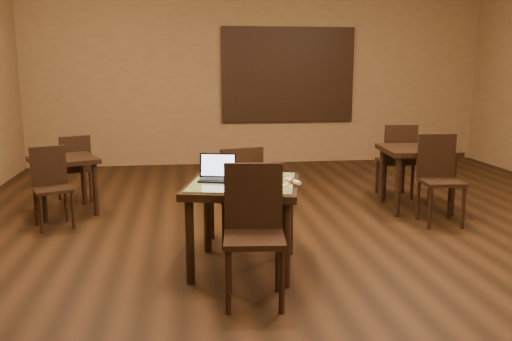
{
  "coord_description": "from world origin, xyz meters",
  "views": [
    {
      "loc": [
        -1.36,
        -4.47,
        1.72
      ],
      "look_at": [
        -0.76,
        -0.05,
        0.85
      ],
      "focal_mm": 38.0,
      "sensor_mm": 36.0,
      "label": 1
    }
  ],
  "objects": [
    {
      "name": "pizza_pan",
      "position": [
        -0.75,
        0.17,
        0.77
      ],
      "size": [
        0.36,
        0.36,
        0.01
      ],
      "primitive_type": "cylinder",
      "color": "silver",
      "rests_on": "tiled_table"
    },
    {
      "name": "other_table_b",
      "position": [
        -2.74,
        1.96,
        0.55
      ],
      "size": [
        0.93,
        0.93,
        0.67
      ],
      "rotation": [
        0.0,
        0.0,
        0.4
      ],
      "color": "black",
      "rests_on": "ground"
    },
    {
      "name": "other_table_b_chair_far",
      "position": [
        -2.71,
        2.47,
        0.49
      ],
      "size": [
        0.49,
        0.49,
        0.86
      ],
      "rotation": [
        0.0,
        0.0,
        3.54
      ],
      "color": "black",
      "rests_on": "ground"
    },
    {
      "name": "plate",
      "position": [
        -0.65,
        -0.25,
        0.77
      ],
      "size": [
        0.26,
        0.26,
        0.01
      ],
      "primitive_type": "cylinder",
      "color": "white",
      "rests_on": "tiled_table"
    },
    {
      "name": "wall_back",
      "position": [
        0.0,
        5.0,
        1.5
      ],
      "size": [
        8.0,
        0.02,
        3.0
      ],
      "primitive_type": "cube",
      "color": "olive",
      "rests_on": "ground"
    },
    {
      "name": "mural",
      "position": [
        0.5,
        4.96,
        1.55
      ],
      "size": [
        2.34,
        0.05,
        1.64
      ],
      "color": "#245886",
      "rests_on": "wall_back"
    },
    {
      "name": "ground",
      "position": [
        0.0,
        0.0,
        0.0
      ],
      "size": [
        10.0,
        10.0,
        0.0
      ],
      "primitive_type": "plane",
      "color": "black",
      "rests_on": "ground"
    },
    {
      "name": "other_table_b_chair_near",
      "position": [
        -2.77,
        1.46,
        0.49
      ],
      "size": [
        0.49,
        0.49,
        0.86
      ],
      "rotation": [
        0.0,
        0.0,
        0.4
      ],
      "color": "black",
      "rests_on": "ground"
    },
    {
      "name": "laptop",
      "position": [
        -1.07,
        0.03,
        0.82
      ],
      "size": [
        0.36,
        0.32,
        0.21
      ],
      "rotation": [
        0.0,
        0.0,
        -0.26
      ],
      "color": "black",
      "rests_on": "tiled_table"
    },
    {
      "name": "other_table_a",
      "position": [
        1.41,
        1.59,
        0.63
      ],
      "size": [
        0.86,
        0.86,
        0.75
      ],
      "rotation": [
        0.0,
        0.0,
        -0.08
      ],
      "color": "black",
      "rests_on": "ground"
    },
    {
      "name": "pizza_slice",
      "position": [
        -0.65,
        -0.25,
        0.79
      ],
      "size": [
        0.25,
        0.25,
        0.02
      ],
      "primitive_type": null,
      "rotation": [
        0.0,
        0.0,
        0.23
      ],
      "color": "beige",
      "rests_on": "plate"
    },
    {
      "name": "chair_main_near",
      "position": [
        -0.86,
        -0.68,
        0.57
      ],
      "size": [
        0.48,
        0.48,
        1.01
      ],
      "rotation": [
        0.0,
        0.0,
        -0.1
      ],
      "color": "black",
      "rests_on": "ground"
    },
    {
      "name": "chair_main_far",
      "position": [
        -0.85,
        0.55,
        0.55
      ],
      "size": [
        0.51,
        0.51,
        0.97
      ],
      "rotation": [
        0.0,
        0.0,
        3.4
      ],
      "color": "black",
      "rests_on": "ground"
    },
    {
      "name": "spatula",
      "position": [
        -0.73,
        0.15,
        0.79
      ],
      "size": [
        0.15,
        0.26,
        0.01
      ],
      "primitive_type": "cube",
      "rotation": [
        0.0,
        0.0,
        0.19
      ],
      "color": "silver",
      "rests_on": "pizza_whole"
    },
    {
      "name": "other_table_a_chair_far",
      "position": [
        1.41,
        2.16,
        0.55
      ],
      "size": [
        0.45,
        0.45,
        0.97
      ],
      "rotation": [
        0.0,
        0.0,
        3.06
      ],
      "color": "black",
      "rests_on": "ground"
    },
    {
      "name": "pizza_whole",
      "position": [
        -0.75,
        0.17,
        0.78
      ],
      "size": [
        0.34,
        0.34,
        0.02
      ],
      "color": "beige",
      "rests_on": "pizza_pan"
    },
    {
      "name": "other_table_a_chair_near",
      "position": [
        1.42,
        1.02,
        0.55
      ],
      "size": [
        0.45,
        0.45,
        0.97
      ],
      "rotation": [
        0.0,
        0.0,
        -0.08
      ],
      "color": "black",
      "rests_on": "ground"
    },
    {
      "name": "napkin_roll",
      "position": [
        -0.47,
        -0.21,
        0.78
      ],
      "size": [
        0.11,
        0.17,
        0.04
      ],
      "rotation": [
        0.0,
        0.0,
        0.43
      ],
      "color": "white",
      "rests_on": "tiled_table"
    },
    {
      "name": "tiled_table",
      "position": [
        -0.87,
        -0.07,
        0.66
      ],
      "size": [
        1.11,
        1.11,
        0.76
      ],
      "rotation": [
        0.0,
        0.0,
        -0.23
      ],
      "color": "black",
      "rests_on": "ground"
    }
  ]
}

